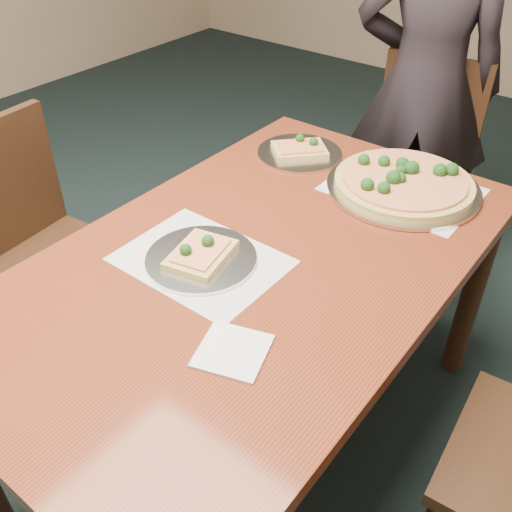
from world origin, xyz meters
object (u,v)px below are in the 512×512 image
Objects in this scene: diner at (424,86)px; pizza_pan at (403,183)px; slice_plate_far at (300,151)px; slice_plate_near at (201,256)px; dining_table at (256,284)px; chair_far at (417,160)px; chair_left at (37,241)px.

diner is 3.53× the size of pizza_pan.
diner is at bearing 80.41° from slice_plate_far.
slice_plate_near reaches higher than slice_plate_far.
slice_plate_near is at bearing -110.92° from pizza_pan.
pizza_pan reaches higher than dining_table.
dining_table is 5.36× the size of slice_plate_near.
chair_far is 3.25× the size of slice_plate_near.
slice_plate_near is at bearing -78.13° from slice_plate_far.
chair_left reaches higher than dining_table.
chair_far is at bearing 93.39° from dining_table.
pizza_pan is (0.14, 0.53, 0.12)m from dining_table.
diner reaches higher than chair_left.
slice_plate_near is at bearing 70.43° from diner.
diner is at bearing 90.66° from slice_plate_near.
diner is (-0.11, 1.23, 0.14)m from dining_table.
slice_plate_near is at bearing -134.32° from dining_table.
chair_left is 1.20m from pizza_pan.
slice_plate_near is at bearing -100.95° from chair_far.
slice_plate_far is (0.59, 0.67, 0.25)m from chair_left.
chair_left is 1.56m from diner.
diner is at bearing 121.63° from chair_far.
chair_left is 3.25× the size of slice_plate_near.
slice_plate_near is (-0.24, -0.63, -0.01)m from pizza_pan.
diner reaches higher than slice_plate_near.
dining_table is at bearing -96.33° from chair_far.
slice_plate_far is (-0.23, 0.53, 0.10)m from dining_table.
diner is 0.74m from pizza_pan.
chair_left is 0.76m from slice_plate_near.
slice_plate_near is (0.72, 0.04, 0.25)m from chair_left.
dining_table is at bearing 75.02° from diner.
chair_left is (-0.75, -1.32, 0.00)m from chair_far.
dining_table is 3.30× the size of pizza_pan.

